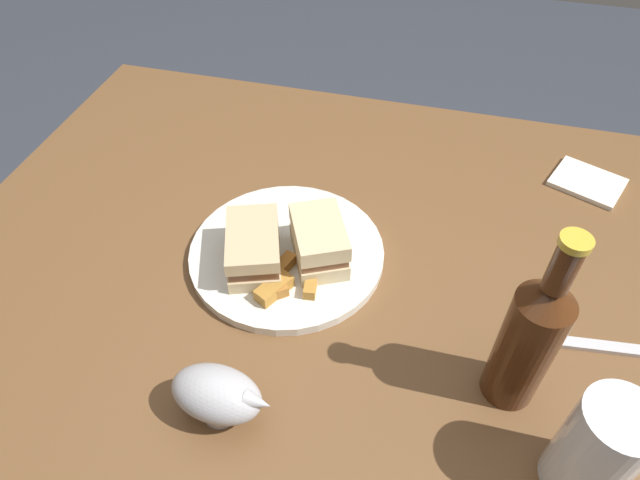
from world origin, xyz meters
name	(u,v)px	position (x,y,z in m)	size (l,w,h in m)	color
ground_plane	(340,459)	(0.00, 0.00, 0.00)	(6.00, 6.00, 0.00)	#333842
dining_table	(345,381)	(0.00, 0.00, 0.38)	(1.23, 0.85, 0.76)	brown
plate	(287,253)	(-0.09, -0.03, 0.77)	(0.29, 0.29, 0.01)	silver
sandwich_half_left	(254,248)	(-0.13, -0.07, 0.81)	(0.11, 0.13, 0.06)	#CCB284
sandwich_half_right	(319,242)	(-0.04, -0.04, 0.81)	(0.11, 0.12, 0.07)	beige
potato_wedge_front	(274,288)	(-0.09, -0.12, 0.79)	(0.06, 0.02, 0.02)	#B77F33
potato_wedge_middle	(283,266)	(-0.09, -0.07, 0.79)	(0.05, 0.02, 0.02)	#AD702D
potato_wedge_back	(277,280)	(-0.09, -0.10, 0.79)	(0.05, 0.02, 0.02)	#AD702D
potato_wedge_left_edge	(311,283)	(-0.04, -0.09, 0.79)	(0.05, 0.02, 0.02)	#B77F33
potato_wedge_right_edge	(274,285)	(-0.09, -0.11, 0.79)	(0.04, 0.02, 0.02)	gold
potato_wedge_stray	(262,275)	(-0.11, -0.10, 0.79)	(0.05, 0.02, 0.02)	#B77F33
pint_glass	(594,454)	(0.30, -0.27, 0.82)	(0.08, 0.08, 0.14)	white
gravy_boat	(218,394)	(-0.09, -0.29, 0.81)	(0.12, 0.07, 0.07)	#B7B7BC
cider_bottle	(529,339)	(0.23, -0.17, 0.87)	(0.06, 0.06, 0.26)	#47230F
napkin	(587,182)	(0.35, 0.25, 0.77)	(0.11, 0.09, 0.01)	silver
fork	(618,349)	(0.37, -0.08, 0.77)	(0.18, 0.02, 0.01)	silver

